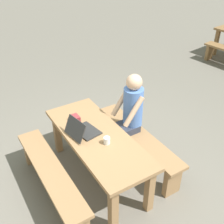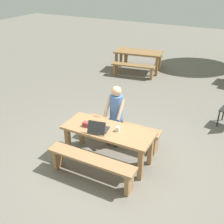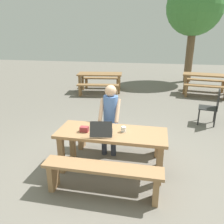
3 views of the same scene
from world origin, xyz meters
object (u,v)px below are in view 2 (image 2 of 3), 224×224
at_px(laptop, 98,128).
at_px(picnic_table_mid, 138,54).
at_px(small_pouch, 86,124).
at_px(coffee_mug, 118,129).
at_px(picnic_table_front, 108,134).
at_px(person_seated, 115,111).

xyz_separation_m(laptop, picnic_table_mid, (-1.42, 5.45, -0.15)).
bearing_deg(picnic_table_mid, laptop, -83.24).
bearing_deg(laptop, small_pouch, -19.23).
bearing_deg(picnic_table_mid, coffee_mug, -79.53).
height_order(picnic_table_front, picnic_table_mid, picnic_table_mid).
bearing_deg(laptop, picnic_table_mid, -85.23).
bearing_deg(laptop, coffee_mug, -162.59).
bearing_deg(small_pouch, picnic_table_front, 11.75).
relative_size(picnic_table_front, laptop, 4.36).
xyz_separation_m(coffee_mug, picnic_table_mid, (-1.75, 5.28, -0.13)).
xyz_separation_m(picnic_table_front, picnic_table_mid, (-1.56, 5.31, 0.03)).
bearing_deg(laptop, person_seated, -98.43).
distance_m(picnic_table_front, person_seated, 0.67).
height_order(small_pouch, person_seated, person_seated).
bearing_deg(picnic_table_front, small_pouch, -168.25).
xyz_separation_m(small_pouch, coffee_mug, (0.63, 0.12, 0.00)).
bearing_deg(laptop, picnic_table_front, -143.67).
bearing_deg(picnic_table_front, picnic_table_mid, 106.36).
bearing_deg(coffee_mug, small_pouch, -169.21).
bearing_deg(coffee_mug, person_seated, 120.44).
bearing_deg(person_seated, small_pouch, -111.59).
relative_size(picnic_table_front, coffee_mug, 19.89).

